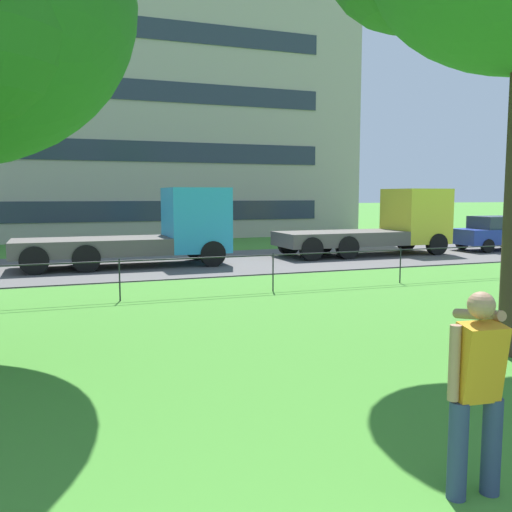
{
  "coord_description": "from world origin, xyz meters",
  "views": [
    {
      "loc": [
        -1.42,
        0.04,
        2.49
      ],
      "look_at": [
        1.64,
        8.36,
        1.51
      ],
      "focal_mm": 38.81,
      "sensor_mm": 36.0,
      "label": 1
    }
  ],
  "objects_px": {
    "person_thrower": "(476,387)",
    "car_blue_right": "(496,233)",
    "apartment_building_background": "(26,101)",
    "flatbed_truck_left": "(386,225)",
    "flatbed_truck_far_left": "(155,231)"
  },
  "relations": [
    {
      "from": "person_thrower",
      "to": "car_blue_right",
      "type": "xyz_separation_m",
      "value": [
        15.6,
        16.16,
        -0.15
      ]
    },
    {
      "from": "apartment_building_background",
      "to": "flatbed_truck_left",
      "type": "bearing_deg",
      "value": -51.08
    },
    {
      "from": "flatbed_truck_far_left",
      "to": "apartment_building_background",
      "type": "xyz_separation_m",
      "value": [
        -4.67,
        18.23,
        7.04
      ]
    },
    {
      "from": "person_thrower",
      "to": "flatbed_truck_far_left",
      "type": "relative_size",
      "value": 0.24
    },
    {
      "from": "flatbed_truck_far_left",
      "to": "car_blue_right",
      "type": "height_order",
      "value": "flatbed_truck_far_left"
    },
    {
      "from": "flatbed_truck_left",
      "to": "car_blue_right",
      "type": "distance_m",
      "value": 5.67
    },
    {
      "from": "flatbed_truck_far_left",
      "to": "apartment_building_background",
      "type": "relative_size",
      "value": 0.19
    },
    {
      "from": "apartment_building_background",
      "to": "person_thrower",
      "type": "bearing_deg",
      "value": -82.57
    },
    {
      "from": "person_thrower",
      "to": "car_blue_right",
      "type": "relative_size",
      "value": 0.43
    },
    {
      "from": "flatbed_truck_far_left",
      "to": "apartment_building_background",
      "type": "distance_m",
      "value": 20.09
    },
    {
      "from": "car_blue_right",
      "to": "person_thrower",
      "type": "bearing_deg",
      "value": -133.99
    },
    {
      "from": "flatbed_truck_left",
      "to": "apartment_building_background",
      "type": "distance_m",
      "value": 24.03
    },
    {
      "from": "flatbed_truck_far_left",
      "to": "car_blue_right",
      "type": "distance_m",
      "value": 15.42
    },
    {
      "from": "flatbed_truck_far_left",
      "to": "flatbed_truck_left",
      "type": "bearing_deg",
      "value": 2.07
    },
    {
      "from": "person_thrower",
      "to": "apartment_building_background",
      "type": "distance_m",
      "value": 35.39
    }
  ]
}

